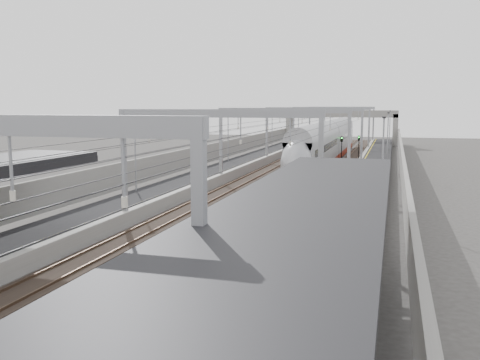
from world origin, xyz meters
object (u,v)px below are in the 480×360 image
Objects in this scene: train at (326,147)px; bench at (330,295)px; signal_green at (291,140)px; overbridge at (341,118)px.

train is 26.78× the size of bench.
bench is 0.57× the size of signal_green.
bench is (6.99, -55.25, -0.64)m from train.
train is 15.29× the size of signal_green.
train is at bearing -57.22° from signal_green.
overbridge reaches higher than bench.
overbridge is 36.50m from train.
signal_green is (-5.20, -25.94, -2.89)m from overbridge.
bench is (8.49, -91.60, -3.71)m from overbridge.
train is 12.38m from signal_green.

